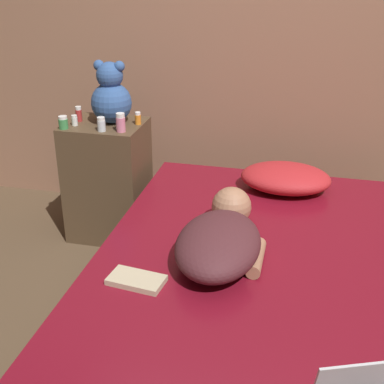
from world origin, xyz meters
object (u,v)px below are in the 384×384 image
object	(u,v)px
teddy_bear	(111,96)
bottle_red	(79,114)
person_lying	(221,238)
bottle_green	(63,123)
pillow	(286,178)
bottle_orange	(138,118)
bottle_pink	(121,123)
bottle_clear	(101,124)
bottle_white	(75,120)
book	(136,280)

from	to	relation	value
teddy_bear	bottle_red	bearing A→B (deg)	-173.34
person_lying	bottle_red	size ratio (longest dim) A/B	8.16
teddy_bear	bottle_green	size ratio (longest dim) A/B	4.92
pillow	person_lying	distance (m)	0.78
teddy_bear	bottle_red	distance (m)	0.23
bottle_orange	bottle_pink	size ratio (longest dim) A/B	0.69
pillow	bottle_clear	xyz separation A→B (m)	(-1.00, -0.09, 0.25)
pillow	bottle_green	world-z (taller)	bottle_green
bottle_pink	bottle_orange	bearing A→B (deg)	71.43
teddy_bear	bottle_red	size ratio (longest dim) A/B	4.04
pillow	bottle_red	xyz separation A→B (m)	(-1.20, 0.05, 0.26)
bottle_clear	bottle_red	xyz separation A→B (m)	(-0.19, 0.14, 0.00)
teddy_bear	bottle_white	world-z (taller)	teddy_bear
person_lying	bottle_green	distance (m)	1.22
bottle_green	bottle_red	world-z (taller)	bottle_red
person_lying	bottle_green	xyz separation A→B (m)	(-1.01, 0.65, 0.23)
bottle_pink	book	bearing A→B (deg)	-67.36
bottle_white	pillow	bearing A→B (deg)	1.51
bottle_clear	bottle_pink	bearing A→B (deg)	8.61
bottle_white	bottle_pink	world-z (taller)	bottle_pink
pillow	teddy_bear	world-z (taller)	teddy_bear
bottle_pink	bottle_red	bearing A→B (deg)	158.07
bottle_orange	bottle_clear	distance (m)	0.22
bottle_pink	book	xyz separation A→B (m)	(0.39, -0.95, -0.32)
bottle_green	bottle_red	xyz separation A→B (m)	(0.03, 0.15, 0.01)
pillow	book	bearing A→B (deg)	-116.27
person_lying	bottle_clear	distance (m)	1.05
pillow	book	world-z (taller)	pillow
bottle_white	bottle_orange	size ratio (longest dim) A/B	0.84
pillow	bottle_clear	distance (m)	1.04
teddy_bear	bottle_orange	bearing A→B (deg)	0.51
bottle_green	bottle_clear	distance (m)	0.22
teddy_bear	bottle_green	bearing A→B (deg)	-142.77
bottle_orange	bottle_red	xyz separation A→B (m)	(-0.35, -0.02, 0.01)
bottle_orange	book	size ratio (longest dim) A/B	0.30
book	bottle_red	bearing A→B (deg)	123.05
bottle_green	bottle_pink	distance (m)	0.33
bottle_pink	book	size ratio (longest dim) A/B	0.44
bottle_clear	bottle_red	distance (m)	0.24
pillow	book	distance (m)	1.14
person_lying	bottle_pink	xyz separation A→B (m)	(-0.68, 0.67, 0.25)
bottle_pink	bottle_red	size ratio (longest dim) A/B	1.19
person_lying	bottle_green	world-z (taller)	bottle_green
pillow	bottle_pink	xyz separation A→B (m)	(-0.90, -0.07, 0.27)
book	bottle_white	bearing A→B (deg)	124.75
bottle_pink	bottle_clear	distance (m)	0.11
teddy_bear	bottle_pink	size ratio (longest dim) A/B	3.41
pillow	bottle_orange	xyz separation A→B (m)	(-0.85, 0.07, 0.25)
teddy_bear	person_lying	bearing A→B (deg)	-46.01
pillow	person_lying	bearing A→B (deg)	-106.03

